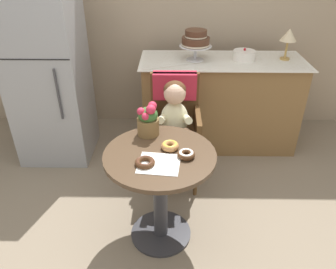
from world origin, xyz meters
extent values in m
plane|color=gray|center=(0.00, 0.00, 0.00)|extent=(8.00, 8.00, 0.00)
cylinder|color=#4C3826|center=(0.00, 0.00, 0.70)|extent=(0.72, 0.72, 0.03)
cylinder|color=#333338|center=(0.00, 0.00, 0.34)|extent=(0.10, 0.10, 0.69)
cylinder|color=#333338|center=(0.00, 0.00, 0.01)|extent=(0.44, 0.44, 0.02)
cube|color=brown|center=(0.09, 0.62, 0.47)|extent=(0.42, 0.42, 0.04)
cube|color=brown|center=(0.09, 0.81, 0.72)|extent=(0.40, 0.04, 0.46)
cube|color=brown|center=(-0.10, 0.62, 0.58)|extent=(0.04, 0.38, 0.18)
cube|color=brown|center=(0.28, 0.62, 0.58)|extent=(0.04, 0.38, 0.18)
cube|color=#B22338|center=(0.09, 0.81, 0.84)|extent=(0.36, 0.11, 0.22)
cylinder|color=brown|center=(-0.09, 0.44, 0.23)|extent=(0.03, 0.03, 0.45)
cylinder|color=brown|center=(0.27, 0.44, 0.23)|extent=(0.03, 0.03, 0.45)
cylinder|color=brown|center=(-0.09, 0.80, 0.23)|extent=(0.03, 0.03, 0.45)
cylinder|color=brown|center=(0.27, 0.80, 0.23)|extent=(0.03, 0.03, 0.45)
ellipsoid|color=beige|center=(0.09, 0.60, 0.64)|extent=(0.22, 0.16, 0.30)
sphere|color=#E0B293|center=(0.09, 0.59, 0.87)|extent=(0.17, 0.17, 0.17)
ellipsoid|color=#4C2D19|center=(0.09, 0.61, 0.89)|extent=(0.17, 0.17, 0.14)
cylinder|color=beige|center=(0.00, 0.51, 0.69)|extent=(0.08, 0.23, 0.13)
sphere|color=#E0B293|center=(0.01, 0.44, 0.62)|extent=(0.06, 0.06, 0.06)
cylinder|color=beige|center=(0.19, 0.51, 0.69)|extent=(0.08, 0.23, 0.13)
sphere|color=#E0B293|center=(0.18, 0.44, 0.62)|extent=(0.06, 0.06, 0.06)
cylinder|color=#3F4760|center=(0.04, 0.52, 0.53)|extent=(0.09, 0.22, 0.09)
cylinder|color=#3F4760|center=(0.04, 0.41, 0.36)|extent=(0.08, 0.08, 0.26)
cylinder|color=#3F4760|center=(0.15, 0.52, 0.53)|extent=(0.09, 0.22, 0.09)
cylinder|color=#3F4760|center=(0.15, 0.41, 0.36)|extent=(0.08, 0.08, 0.26)
cube|color=white|center=(0.00, -0.11, 0.72)|extent=(0.27, 0.25, 0.00)
torus|color=#4C2D19|center=(0.16, -0.04, 0.74)|extent=(0.11, 0.11, 0.04)
torus|color=white|center=(0.16, -0.04, 0.75)|extent=(0.09, 0.09, 0.02)
torus|color=#4C2D19|center=(-0.08, -0.12, 0.74)|extent=(0.12, 0.12, 0.03)
torus|color=#512D1E|center=(-0.08, -0.12, 0.75)|extent=(0.11, 0.11, 0.02)
torus|color=#AD7542|center=(0.06, 0.06, 0.74)|extent=(0.12, 0.12, 0.04)
torus|color=gold|center=(0.06, 0.06, 0.75)|extent=(0.10, 0.10, 0.02)
cylinder|color=brown|center=(-0.09, 0.24, 0.78)|extent=(0.15, 0.15, 0.12)
ellipsoid|color=#38662D|center=(-0.09, 0.24, 0.87)|extent=(0.14, 0.14, 0.10)
sphere|color=#D82D4C|center=(-0.06, 0.24, 0.90)|extent=(0.05, 0.05, 0.05)
sphere|color=#D82D4C|center=(-0.06, 0.28, 0.91)|extent=(0.06, 0.06, 0.06)
sphere|color=#D82D4C|center=(-0.09, 0.28, 0.86)|extent=(0.06, 0.06, 0.06)
sphere|color=#D82D4C|center=(-0.13, 0.27, 0.88)|extent=(0.05, 0.05, 0.05)
sphere|color=#D82D4C|center=(-0.13, 0.22, 0.90)|extent=(0.05, 0.05, 0.05)
sphere|color=#D82D4C|center=(-0.10, 0.19, 0.88)|extent=(0.05, 0.05, 0.05)
sphere|color=#D82D4C|center=(-0.06, 0.21, 0.93)|extent=(0.07, 0.07, 0.07)
cube|color=olive|center=(0.55, 1.30, 0.45)|extent=(1.50, 0.56, 0.90)
cube|color=white|center=(0.55, 1.30, 0.90)|extent=(1.56, 0.62, 0.01)
cylinder|color=silver|center=(0.28, 1.30, 0.91)|extent=(0.16, 0.16, 0.01)
cylinder|color=silver|center=(0.28, 1.30, 0.97)|extent=(0.03, 0.03, 0.12)
cylinder|color=silver|center=(0.28, 1.30, 1.03)|extent=(0.30, 0.30, 0.01)
cylinder|color=#4C2D1E|center=(0.28, 1.30, 1.08)|extent=(0.26, 0.25, 0.08)
cylinder|color=beige|center=(0.28, 1.30, 1.05)|extent=(0.26, 0.26, 0.01)
cylinder|color=#4C2D1E|center=(0.28, 1.30, 1.15)|extent=(0.20, 0.20, 0.07)
cylinder|color=beige|center=(0.28, 1.30, 1.12)|extent=(0.20, 0.20, 0.01)
cylinder|color=white|center=(0.74, 1.31, 0.94)|extent=(0.21, 0.21, 0.09)
sphere|color=red|center=(0.74, 1.31, 1.00)|extent=(0.02, 0.02, 0.02)
cylinder|color=#B28C47|center=(1.13, 1.33, 0.91)|extent=(0.09, 0.09, 0.01)
cylinder|color=#B28C47|center=(1.13, 1.33, 0.99)|extent=(0.02, 0.02, 0.16)
cone|color=beige|center=(1.13, 1.33, 1.13)|extent=(0.15, 0.15, 0.11)
cube|color=#9EA0A5|center=(-1.05, 1.10, 0.85)|extent=(0.64, 0.60, 1.70)
cube|color=black|center=(-1.05, 0.80, 1.06)|extent=(0.63, 0.01, 0.01)
cylinder|color=#3F3F44|center=(-0.87, 0.79, 0.77)|extent=(0.02, 0.02, 0.45)
camera|label=1|loc=(0.08, -1.71, 1.89)|focal=35.13mm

